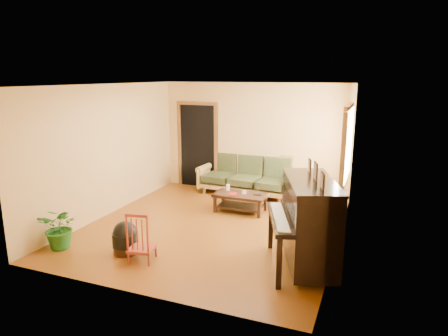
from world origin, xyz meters
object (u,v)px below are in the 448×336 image
at_px(coffee_table, 240,203).
at_px(ceramic_crock, 334,199).
at_px(potted_plant, 61,227).
at_px(red_chair, 141,236).
at_px(sofa, 246,175).
at_px(footstool, 126,241).
at_px(piano, 309,224).
at_px(armchair, 318,216).

xyz_separation_m(coffee_table, ceramic_crock, (1.74, 1.23, -0.08)).
xyz_separation_m(coffee_table, potted_plant, (-2.13, -2.75, 0.16)).
bearing_deg(red_chair, sofa, 72.84).
bearing_deg(footstool, piano, 12.05).
xyz_separation_m(footstool, red_chair, (0.39, -0.13, 0.20)).
bearing_deg(footstool, ceramic_crock, 53.46).
bearing_deg(ceramic_crock, coffee_table, -144.78).
relative_size(coffee_table, piano, 0.71).
height_order(coffee_table, piano, piano).
distance_m(coffee_table, potted_plant, 3.48).
distance_m(sofa, coffee_table, 1.24).
distance_m(sofa, ceramic_crock, 2.05).
bearing_deg(armchair, footstool, -131.84).
relative_size(sofa, red_chair, 2.82).
bearing_deg(potted_plant, red_chair, 3.44).
xyz_separation_m(sofa, coffee_table, (0.27, -1.18, -0.29)).
xyz_separation_m(piano, footstool, (-2.77, -0.59, -0.47)).
relative_size(sofa, potted_plant, 3.15).
distance_m(armchair, red_chair, 3.04).
height_order(piano, red_chair, piano).
height_order(armchair, piano, piano).
distance_m(footstool, ceramic_crock, 4.68).
distance_m(armchair, footstool, 3.28).
bearing_deg(ceramic_crock, footstool, -126.54).
xyz_separation_m(armchair, ceramic_crock, (0.05, 1.95, -0.26)).
bearing_deg(coffee_table, potted_plant, -127.81).
relative_size(sofa, coffee_table, 2.12).
bearing_deg(sofa, ceramic_crock, 5.81).
bearing_deg(coffee_table, sofa, 103.04).
height_order(footstool, red_chair, red_chair).
bearing_deg(potted_plant, ceramic_crock, 45.76).
bearing_deg(sofa, potted_plant, -111.00).
distance_m(red_chair, ceramic_crock, 4.58).
bearing_deg(coffee_table, footstool, -112.45).
xyz_separation_m(sofa, piano, (2.00, -3.12, 0.18)).
bearing_deg(sofa, red_chair, -91.37).
relative_size(piano, ceramic_crock, 6.72).
relative_size(piano, potted_plant, 2.10).
bearing_deg(footstool, red_chair, -18.17).
height_order(sofa, ceramic_crock, sofa).
relative_size(armchair, piano, 0.50).
height_order(coffee_table, red_chair, red_chair).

